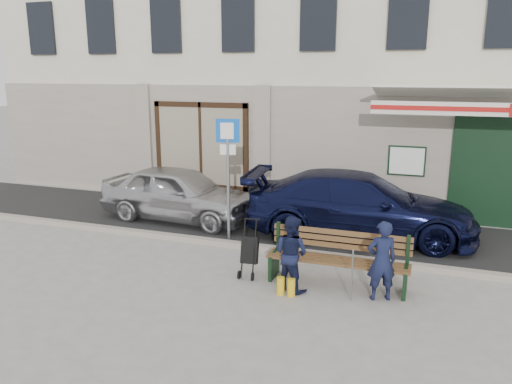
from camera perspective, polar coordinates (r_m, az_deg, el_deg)
The scene contains 11 objects.
ground at distance 8.86m, azimuth -0.88°, elevation -10.12°, with size 80.00×80.00×0.00m, color #9E9991.
asphalt_lane at distance 11.62m, azimuth 4.46°, elevation -4.25°, with size 60.00×3.20×0.01m, color #282828.
curb at distance 10.15m, azimuth 2.09°, elevation -6.58°, with size 60.00×0.18×0.12m, color #9E9384.
building at distance 16.36m, azimuth 10.00°, elevation 18.38°, with size 20.00×8.27×10.00m.
car_silver at distance 12.31m, azimuth -8.77°, elevation -0.14°, with size 1.58×3.92×1.34m, color #BABABF.
car_navy at distance 11.10m, azimuth 11.71°, elevation -1.52°, with size 2.01×4.95×1.44m, color black.
parking_sign at distance 10.39m, azimuth -3.22°, elevation 3.57°, with size 0.48×0.15×2.62m.
bench at distance 8.63m, azimuth 8.99°, elevation -7.65°, with size 2.40×1.17×0.98m.
man at distance 8.19m, azimuth 14.17°, elevation -7.63°, with size 0.48×0.31×1.31m, color #131834.
woman at distance 8.32m, azimuth 4.03°, elevation -6.99°, with size 0.62×0.48×1.28m, color #121632.
stroller at distance 8.91m, azimuth -0.74°, elevation -6.80°, with size 0.32×0.44×1.03m.
Camera 1 is at (2.83, -7.59, 3.57)m, focal length 35.00 mm.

